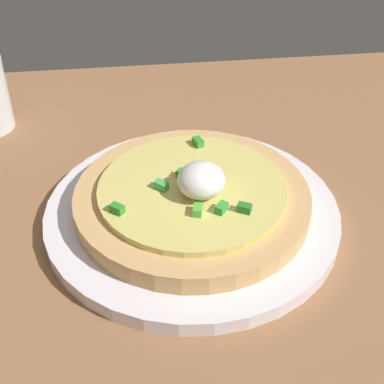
{
  "coord_description": "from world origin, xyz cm",
  "views": [
    {
      "loc": [
        -6.9,
        -45.57,
        39.25
      ],
      "look_at": [
        -1.54,
        -2.43,
        5.56
      ],
      "focal_mm": 52.92,
      "sensor_mm": 36.0,
      "label": 1
    }
  ],
  "objects": [
    {
      "name": "dining_table",
      "position": [
        0.0,
        0.0,
        1.03
      ],
      "size": [
        109.33,
        68.09,
        2.06
      ],
      "primitive_type": "cube",
      "color": "#8F613E",
      "rests_on": "ground"
    },
    {
      "name": "plate",
      "position": [
        -1.54,
        -2.43,
        2.81
      ],
      "size": [
        29.23,
        29.23,
        1.5
      ],
      "primitive_type": "cylinder",
      "color": "white",
      "rests_on": "dining_table"
    },
    {
      "name": "pizza",
      "position": [
        -1.51,
        -2.5,
        4.95
      ],
      "size": [
        23.16,
        23.16,
        5.87
      ],
      "color": "tan",
      "rests_on": "plate"
    }
  ]
}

